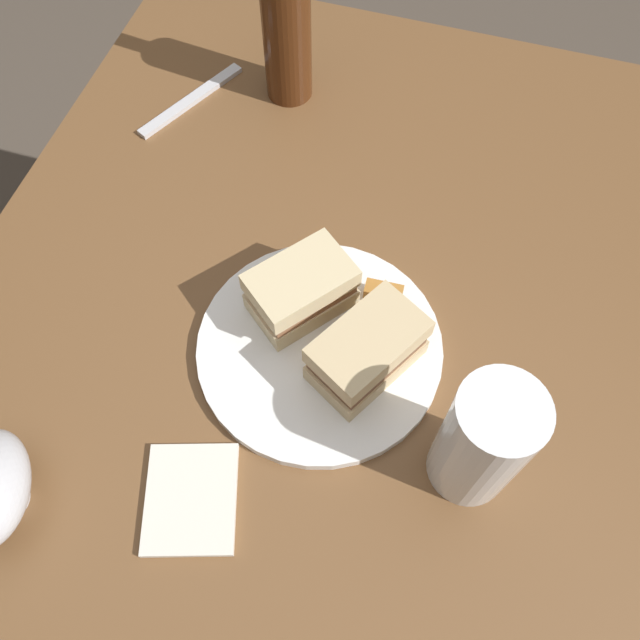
{
  "coord_description": "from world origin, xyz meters",
  "views": [
    {
      "loc": [
        -0.35,
        -0.11,
        1.38
      ],
      "look_at": [
        -0.02,
        -0.01,
        0.75
      ],
      "focal_mm": 37.08,
      "sensor_mm": 36.0,
      "label": 1
    }
  ],
  "objects_px": {
    "sandwich_half_right": "(301,290)",
    "pint_glass": "(481,445)",
    "cider_bottle": "(286,24)",
    "sandwich_half_left": "(367,351)",
    "napkin": "(191,498)",
    "fork": "(191,100)",
    "plate": "(320,348)"
  },
  "relations": [
    {
      "from": "sandwich_half_right",
      "to": "pint_glass",
      "type": "xyz_separation_m",
      "value": [
        -0.13,
        -0.22,
        0.03
      ]
    },
    {
      "from": "sandwich_half_right",
      "to": "cider_bottle",
      "type": "distance_m",
      "value": 0.36
    },
    {
      "from": "sandwich_half_left",
      "to": "napkin",
      "type": "bearing_deg",
      "value": 145.6
    },
    {
      "from": "napkin",
      "to": "fork",
      "type": "height_order",
      "value": "napkin"
    },
    {
      "from": "sandwich_half_right",
      "to": "sandwich_half_left",
      "type": "bearing_deg",
      "value": -119.74
    },
    {
      "from": "cider_bottle",
      "to": "plate",
      "type": "bearing_deg",
      "value": -157.08
    },
    {
      "from": "sandwich_half_left",
      "to": "sandwich_half_right",
      "type": "distance_m",
      "value": 0.1
    },
    {
      "from": "sandwich_half_left",
      "to": "napkin",
      "type": "height_order",
      "value": "sandwich_half_left"
    },
    {
      "from": "fork",
      "to": "napkin",
      "type": "bearing_deg",
      "value": 48.37
    },
    {
      "from": "sandwich_half_right",
      "to": "cider_bottle",
      "type": "bearing_deg",
      "value": 20.48
    },
    {
      "from": "sandwich_half_right",
      "to": "fork",
      "type": "relative_size",
      "value": 0.72
    },
    {
      "from": "cider_bottle",
      "to": "napkin",
      "type": "xyz_separation_m",
      "value": [
        -0.57,
        -0.08,
        -0.11
      ]
    },
    {
      "from": "fork",
      "to": "sandwich_half_left",
      "type": "bearing_deg",
      "value": 72.29
    },
    {
      "from": "cider_bottle",
      "to": "fork",
      "type": "bearing_deg",
      "value": 115.58
    },
    {
      "from": "cider_bottle",
      "to": "napkin",
      "type": "height_order",
      "value": "cider_bottle"
    },
    {
      "from": "sandwich_half_right",
      "to": "fork",
      "type": "distance_m",
      "value": 0.37
    },
    {
      "from": "napkin",
      "to": "cider_bottle",
      "type": "bearing_deg",
      "value": 8.44
    },
    {
      "from": "pint_glass",
      "to": "fork",
      "type": "xyz_separation_m",
      "value": [
        0.4,
        0.47,
        -0.07
      ]
    },
    {
      "from": "plate",
      "to": "napkin",
      "type": "bearing_deg",
      "value": 159.24
    },
    {
      "from": "pint_glass",
      "to": "napkin",
      "type": "bearing_deg",
      "value": 113.78
    },
    {
      "from": "pint_glass",
      "to": "fork",
      "type": "height_order",
      "value": "pint_glass"
    },
    {
      "from": "plate",
      "to": "cider_bottle",
      "type": "distance_m",
      "value": 0.42
    },
    {
      "from": "sandwich_half_left",
      "to": "cider_bottle",
      "type": "xyz_separation_m",
      "value": [
        0.38,
        0.21,
        0.06
      ]
    },
    {
      "from": "plate",
      "to": "sandwich_half_right",
      "type": "xyz_separation_m",
      "value": [
        0.04,
        0.03,
        0.04
      ]
    },
    {
      "from": "plate",
      "to": "fork",
      "type": "bearing_deg",
      "value": 41.9
    },
    {
      "from": "plate",
      "to": "cider_bottle",
      "type": "xyz_separation_m",
      "value": [
        0.38,
        0.16,
        0.1
      ]
    },
    {
      "from": "pint_glass",
      "to": "napkin",
      "type": "relative_size",
      "value": 1.5
    },
    {
      "from": "pint_glass",
      "to": "plate",
      "type": "bearing_deg",
      "value": 65.49
    },
    {
      "from": "sandwich_half_right",
      "to": "pint_glass",
      "type": "height_order",
      "value": "pint_glass"
    },
    {
      "from": "fork",
      "to": "sandwich_half_right",
      "type": "bearing_deg",
      "value": 68.44
    },
    {
      "from": "plate",
      "to": "pint_glass",
      "type": "height_order",
      "value": "pint_glass"
    },
    {
      "from": "plate",
      "to": "sandwich_half_left",
      "type": "height_order",
      "value": "sandwich_half_left"
    }
  ]
}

